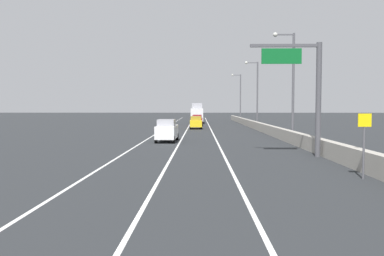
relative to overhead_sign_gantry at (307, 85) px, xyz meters
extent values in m
plane|color=#26282B|center=(-6.90, 40.74, -4.73)|extent=(320.00, 320.00, 0.00)
cube|color=silver|center=(-12.40, 31.74, -4.73)|extent=(0.16, 130.00, 0.00)
cube|color=silver|center=(-8.90, 31.74, -4.73)|extent=(0.16, 130.00, 0.00)
cube|color=silver|center=(-5.40, 31.74, -4.73)|extent=(0.16, 130.00, 0.00)
cube|color=#9E998E|center=(1.34, 16.74, -4.18)|extent=(0.60, 120.00, 1.10)
cylinder|color=#47474C|center=(0.74, 0.02, -0.98)|extent=(0.36, 0.36, 7.50)
cube|color=#47474C|center=(-1.51, 0.02, 2.57)|extent=(4.50, 0.20, 0.20)
cube|color=#0C5923|center=(-1.73, -0.10, 1.87)|extent=(2.60, 0.10, 1.00)
cylinder|color=#4C4C51|center=(0.44, -8.07, -3.53)|extent=(0.10, 0.10, 2.40)
cube|color=yellow|center=(0.44, -8.11, -2.03)|extent=(0.60, 0.04, 0.60)
cylinder|color=#4C4C51|center=(2.09, 12.95, 0.51)|extent=(0.24, 0.24, 10.47)
cube|color=#4C4C51|center=(1.19, 12.95, 5.59)|extent=(1.80, 0.12, 0.12)
sphere|color=beige|center=(0.29, 12.95, 5.59)|extent=(0.44, 0.44, 0.44)
cylinder|color=#4C4C51|center=(2.16, 37.64, 0.51)|extent=(0.24, 0.24, 10.47)
cube|color=#4C4C51|center=(1.26, 37.64, 5.59)|extent=(1.80, 0.12, 0.12)
sphere|color=beige|center=(0.36, 37.64, 5.59)|extent=(0.44, 0.44, 0.44)
cylinder|color=#4C4C51|center=(1.98, 62.32, 0.51)|extent=(0.24, 0.24, 10.47)
cube|color=#4C4C51|center=(1.08, 62.32, 5.59)|extent=(1.80, 0.12, 0.12)
sphere|color=beige|center=(0.18, 62.32, 5.59)|extent=(0.44, 0.44, 0.44)
cube|color=white|center=(-10.16, 11.44, -3.79)|extent=(1.91, 4.75, 1.19)
cube|color=#96969E|center=(-10.17, 10.97, -2.90)|extent=(1.62, 2.16, 0.60)
cylinder|color=black|center=(-10.91, 13.36, -4.39)|extent=(0.24, 0.69, 0.68)
cylinder|color=black|center=(-9.30, 13.32, -4.39)|extent=(0.24, 0.69, 0.68)
cylinder|color=black|center=(-11.02, 9.56, -4.39)|extent=(0.24, 0.69, 0.68)
cylinder|color=black|center=(-9.41, 9.52, -4.39)|extent=(0.24, 0.69, 0.68)
cube|color=red|center=(-7.47, 43.16, -3.89)|extent=(1.86, 4.39, 1.00)
cube|color=maroon|center=(-7.49, 42.73, -3.09)|extent=(1.57, 2.00, 0.60)
cylinder|color=black|center=(-8.19, 44.91, -4.39)|extent=(0.24, 0.69, 0.68)
cylinder|color=black|center=(-6.64, 44.85, -4.39)|extent=(0.24, 0.69, 0.68)
cylinder|color=black|center=(-8.31, 41.47, -4.39)|extent=(0.24, 0.69, 0.68)
cylinder|color=black|center=(-6.76, 41.42, -4.39)|extent=(0.24, 0.69, 0.68)
cube|color=gold|center=(-7.65, 33.71, -3.91)|extent=(1.86, 4.50, 0.96)
cube|color=olive|center=(-7.64, 33.26, -3.12)|extent=(1.59, 2.05, 0.60)
cylinder|color=black|center=(-8.49, 35.47, -4.39)|extent=(0.24, 0.69, 0.68)
cylinder|color=black|center=(-6.90, 35.51, -4.39)|extent=(0.24, 0.69, 0.68)
cylinder|color=black|center=(-8.40, 31.91, -4.39)|extent=(0.24, 0.69, 0.68)
cylinder|color=black|center=(-6.81, 31.95, -4.39)|extent=(0.24, 0.69, 0.68)
cube|color=silver|center=(-7.59, 54.37, -2.98)|extent=(2.41, 8.87, 2.48)
cube|color=gray|center=(-7.58, 56.32, -1.19)|extent=(2.12, 1.95, 1.10)
cylinder|color=black|center=(-8.70, 58.10, -4.23)|extent=(0.22, 1.00, 1.00)
cylinder|color=black|center=(-6.46, 58.10, -4.23)|extent=(0.22, 1.00, 1.00)
cylinder|color=black|center=(-8.71, 50.64, -4.23)|extent=(0.22, 1.00, 1.00)
cylinder|color=black|center=(-6.47, 50.63, -4.23)|extent=(0.22, 1.00, 1.00)
camera|label=1|loc=(-7.05, -26.32, -1.43)|focal=37.29mm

